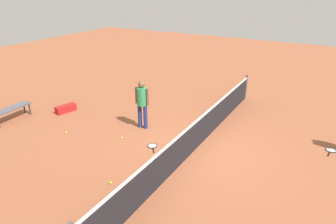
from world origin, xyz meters
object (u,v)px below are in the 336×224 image
object	(u,v)px
player_near_side	(142,101)
courtside_bench	(11,110)
tennis_racket_far_player	(331,150)
tennis_ball_stray_left	(134,120)
equipment_bag	(67,108)
tennis_racket_near_player	(152,146)
tennis_ball_baseline	(127,119)
tennis_ball_by_net	(122,138)
tennis_ball_near_player	(66,133)
tennis_ball_midcourt	(110,183)

from	to	relation	value
player_near_side	courtside_bench	xyz separation A→B (m)	(1.86, -4.54, -0.59)
tennis_racket_far_player	tennis_ball_stray_left	distance (m)	6.54
tennis_ball_stray_left	equipment_bag	distance (m)	2.89
tennis_racket_near_player	tennis_ball_baseline	world-z (taller)	tennis_ball_baseline
tennis_ball_stray_left	equipment_bag	xyz separation A→B (m)	(0.60, -2.83, 0.11)
tennis_racket_near_player	equipment_bag	bearing A→B (deg)	-98.66
tennis_ball_by_net	equipment_bag	bearing A→B (deg)	-102.74
tennis_ball_baseline	tennis_ball_stray_left	size ratio (longest dim) A/B	1.00
tennis_ball_baseline	equipment_bag	xyz separation A→B (m)	(0.57, -2.51, 0.11)
tennis_racket_near_player	tennis_ball_by_net	size ratio (longest dim) A/B	8.51
tennis_ball_by_net	courtside_bench	distance (m)	4.50
tennis_ball_baseline	tennis_ball_stray_left	bearing A→B (deg)	94.67
tennis_racket_far_player	tennis_ball_baseline	xyz separation A→B (m)	(1.23, -6.75, 0.02)
courtside_bench	tennis_ball_near_player	bearing A→B (deg)	94.19
tennis_ball_midcourt	equipment_bag	bearing A→B (deg)	-121.85
tennis_racket_near_player	player_near_side	bearing A→B (deg)	-133.95
tennis_ball_midcourt	player_near_side	bearing A→B (deg)	-160.29
tennis_ball_near_player	tennis_ball_stray_left	bearing A→B (deg)	144.38
tennis_ball_near_player	tennis_ball_midcourt	bearing A→B (deg)	65.20
tennis_ball_by_net	tennis_racket_near_player	bearing A→B (deg)	93.31
tennis_ball_by_net	tennis_ball_midcourt	distance (m)	2.42
tennis_ball_near_player	equipment_bag	world-z (taller)	equipment_bag
tennis_racket_near_player	equipment_bag	size ratio (longest dim) A/B	0.67
tennis_ball_stray_left	courtside_bench	distance (m)	4.53
tennis_ball_baseline	courtside_bench	distance (m)	4.24
player_near_side	tennis_ball_by_net	bearing A→B (deg)	-7.49
tennis_ball_stray_left	tennis_ball_near_player	bearing A→B (deg)	-35.62
tennis_racket_near_player	tennis_racket_far_player	world-z (taller)	same
courtside_bench	tennis_ball_midcourt	bearing A→B (deg)	77.54
player_near_side	tennis_racket_near_player	xyz separation A→B (m)	(0.98, 1.01, -1.00)
courtside_bench	player_near_side	bearing A→B (deg)	112.30
equipment_bag	tennis_ball_by_net	bearing A→B (deg)	77.26
tennis_ball_by_net	tennis_racket_far_player	bearing A→B (deg)	112.98
tennis_ball_midcourt	tennis_ball_near_player	bearing A→B (deg)	-114.80
tennis_ball_stray_left	courtside_bench	bearing A→B (deg)	-61.41
tennis_ball_midcourt	courtside_bench	xyz separation A→B (m)	(-1.25, -5.66, 0.38)
tennis_racket_far_player	tennis_ball_by_net	xyz separation A→B (m)	(2.54, -5.99, 0.02)
player_near_side	tennis_ball_baseline	xyz separation A→B (m)	(-0.27, -0.90, -0.98)
tennis_racket_near_player	tennis_ball_near_player	distance (m)	3.09
tennis_racket_near_player	tennis_ball_midcourt	xyz separation A→B (m)	(2.14, 0.10, 0.02)
tennis_ball_near_player	tennis_ball_baseline	distance (m)	2.23
tennis_ball_stray_left	tennis_ball_by_net	bearing A→B (deg)	18.40
tennis_ball_near_player	tennis_ball_stray_left	xyz separation A→B (m)	(-1.97, 1.41, 0.00)
tennis_ball_by_net	tennis_ball_midcourt	bearing A→B (deg)	31.17
tennis_ball_near_player	equipment_bag	bearing A→B (deg)	-134.16
tennis_racket_near_player	tennis_ball_baseline	size ratio (longest dim) A/B	8.51
tennis_racket_far_player	tennis_ball_baseline	distance (m)	6.86
tennis_racket_far_player	tennis_ball_midcourt	xyz separation A→B (m)	(4.61, -4.73, 0.02)
courtside_bench	tennis_ball_baseline	bearing A→B (deg)	120.35
tennis_racket_near_player	courtside_bench	world-z (taller)	courtside_bench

